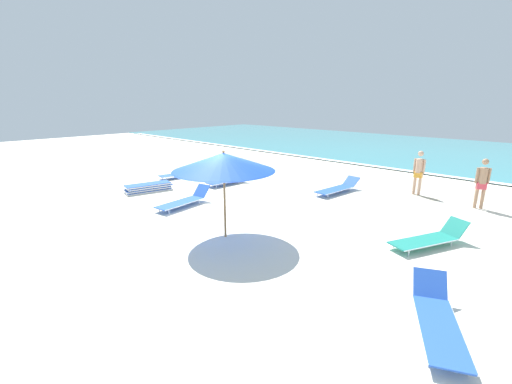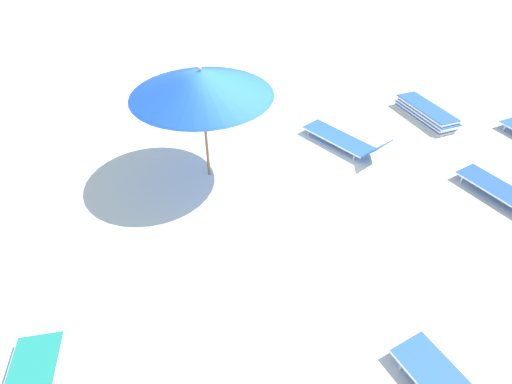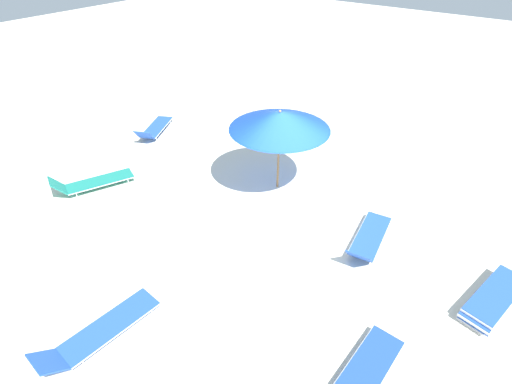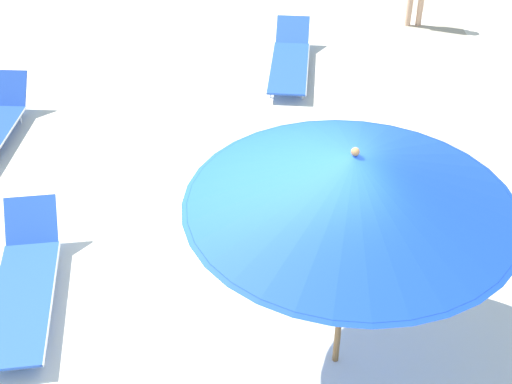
{
  "view_description": "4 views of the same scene",
  "coord_description": "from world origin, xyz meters",
  "views": [
    {
      "loc": [
        7.79,
        -6.5,
        3.71
      ],
      "look_at": [
        0.03,
        1.54,
        0.68
      ],
      "focal_mm": 24.0,
      "sensor_mm": 36.0,
      "label": 1
    },
    {
      "loc": [
        4.03,
        5.72,
        5.24
      ],
      "look_at": [
        0.93,
        1.07,
        0.66
      ],
      "focal_mm": 28.0,
      "sensor_mm": 36.0,
      "label": 2
    },
    {
      "loc": [
        -4.32,
        7.57,
        6.61
      ],
      "look_at": [
        0.54,
        0.99,
        0.92
      ],
      "focal_mm": 28.0,
      "sensor_mm": 36.0,
      "label": 3
    },
    {
      "loc": [
        0.22,
        -5.33,
        5.35
      ],
      "look_at": [
        0.23,
        0.95,
        0.83
      ],
      "focal_mm": 50.0,
      "sensor_mm": 36.0,
      "label": 4
    }
  ],
  "objects": [
    {
      "name": "sun_lounger_under_umbrella",
      "position": [
        6.55,
        -0.89,
        0.22
      ],
      "size": [
        1.52,
        2.24,
        0.59
      ],
      "rotation": [
        0.0,
        0.0,
        0.46
      ],
      "color": "blue",
      "rests_on": "ground_plane"
    },
    {
      "name": "sun_lounger_near_water_right",
      "position": [
        5.3,
        2.6,
        0.22
      ],
      "size": [
        1.45,
        2.3,
        0.6
      ],
      "rotation": [
        0.0,
        0.0,
        -0.41
      ],
      "color": "#1E8475",
      "rests_on": "ground_plane"
    },
    {
      "name": "sun_lounger_beside_umbrella",
      "position": [
        0.79,
        5.59,
        0.21
      ],
      "size": [
        0.81,
        2.39,
        0.52
      ],
      "rotation": [
        0.0,
        0.0,
        -0.09
      ],
      "color": "blue",
      "rests_on": "ground_plane"
    },
    {
      "name": "beach_umbrella",
      "position": [
        0.99,
        -0.68,
        2.11
      ],
      "size": [
        2.75,
        2.75,
        2.42
      ],
      "color": "olive",
      "rests_on": "ground_plane"
    },
    {
      "name": "lounger_stack",
      "position": [
        -5.01,
        0.31,
        0.16
      ],
      "size": [
        1.01,
        2.0,
        0.32
      ],
      "rotation": [
        0.0,
        0.0,
        -0.22
      ],
      "color": "blue",
      "rests_on": "ground_plane"
    },
    {
      "name": "sun_lounger_near_water_left",
      "position": [
        -3.54,
        3.43,
        0.22
      ],
      "size": [
        0.72,
        2.03,
        0.61
      ],
      "rotation": [
        0.0,
        0.0,
        -0.05
      ],
      "color": "blue",
      "rests_on": "ground_plane"
    },
    {
      "name": "sun_lounger_mid_beach_solo",
      "position": [
        -2.21,
        0.17,
        0.22
      ],
      "size": [
        0.89,
        2.24,
        0.6
      ],
      "rotation": [
        0.0,
        0.0,
        0.14
      ],
      "color": "blue",
      "rests_on": "ground_plane"
    },
    {
      "name": "ground_plane",
      "position": [
        0.0,
        0.01,
        -0.08
      ],
      "size": [
        60.0,
        60.0,
        0.16
      ],
      "color": "silver"
    }
  ]
}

